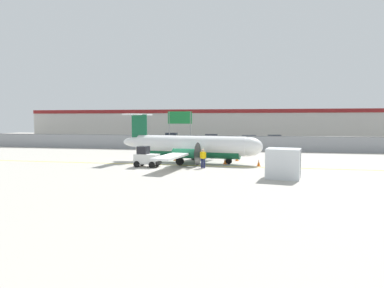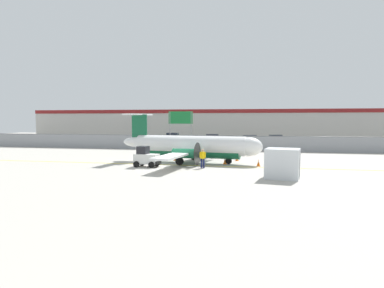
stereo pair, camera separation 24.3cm
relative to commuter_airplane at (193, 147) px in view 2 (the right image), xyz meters
name	(u,v)px [view 2 (the right image)]	position (x,y,z in m)	size (l,w,h in m)	color
ground_plane	(177,165)	(-1.08, -2.13, -1.60)	(140.00, 140.00, 0.01)	#ADA89E
perimeter_fence	(204,142)	(-1.08, 13.87, -0.49)	(98.00, 0.10, 2.10)	gray
parking_lot_strip	(215,144)	(-1.08, 25.37, -1.54)	(98.00, 17.00, 0.12)	#38383A
background_building	(226,124)	(-1.08, 43.86, 1.66)	(91.00, 8.10, 6.50)	beige
commuter_airplane	(193,147)	(0.00, 0.00, 0.00)	(14.77, 16.08, 4.92)	white
baggage_tug	(146,157)	(-3.58, -3.77, -0.75)	(2.43, 1.59, 1.88)	silver
ground_crew_worker	(203,157)	(1.65, -3.59, -0.65)	(0.55, 0.37, 1.70)	#191E4C
cargo_container	(283,163)	(8.30, -7.62, -0.50)	(2.70, 2.38, 2.20)	silver
traffic_cone_near_left	(259,163)	(6.53, -1.37, -1.29)	(0.36, 0.36, 0.64)	orange
traffic_cone_near_right	(237,158)	(4.28, 2.42, -1.29)	(0.36, 0.36, 0.64)	orange
traffic_cone_far_left	(175,158)	(-2.10, 1.30, -1.29)	(0.36, 0.36, 0.64)	orange
traffic_cone_far_right	(225,161)	(3.31, -0.47, -1.29)	(0.36, 0.36, 0.64)	orange
parked_car_0	(133,140)	(-14.56, 20.99, -0.71)	(4.35, 2.33, 1.58)	black
parked_car_1	(173,137)	(-10.23, 31.57, -0.71)	(4.25, 2.11, 1.58)	#19662D
parked_car_2	(190,140)	(-5.03, 22.66, -0.71)	(4.28, 2.16, 1.58)	black
parked_car_3	(213,139)	(-1.73, 27.12, -0.71)	(4.38, 2.41, 1.58)	slate
parked_car_4	(249,140)	(4.78, 24.86, -0.71)	(4.25, 2.11, 1.58)	black
parked_car_5	(275,139)	(9.00, 26.74, -0.71)	(4.27, 2.14, 1.58)	gray
parked_car_6	(313,143)	(14.23, 19.07, -0.71)	(4.31, 2.23, 1.58)	gray
highway_sign	(181,121)	(-4.89, 15.37, 2.54)	(3.60, 0.14, 5.50)	slate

